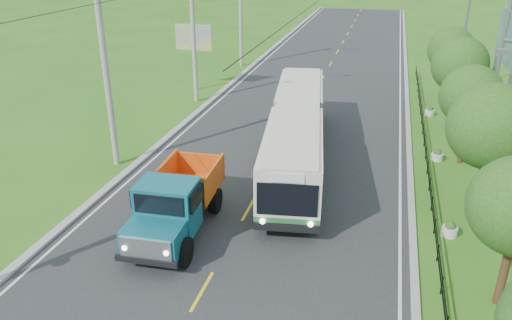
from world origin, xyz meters
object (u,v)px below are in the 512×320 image
at_px(pole_near, 107,72).
at_px(pole_mid, 194,33).
at_px(billboard_left, 194,42).
at_px(dump_truck, 176,199).
at_px(tree_fifth, 460,68).
at_px(planter_far, 430,111).
at_px(tree_third, 491,130).
at_px(streetlight_mid, 493,76).
at_px(tree_back, 451,52).
at_px(planter_near, 450,230).
at_px(planter_mid, 437,155).
at_px(pole_far, 241,12).
at_px(bus, 297,129).
at_px(billboard_right, 508,46).
at_px(streetlight_far, 462,31).
at_px(tree_fourth, 471,99).

distance_m(pole_near, pole_mid, 12.00).
distance_m(billboard_left, dump_truck, 21.88).
distance_m(tree_fifth, planter_far, 4.21).
height_order(tree_third, streetlight_mid, streetlight_mid).
bearing_deg(tree_third, tree_back, 90.00).
bearing_deg(pole_near, planter_far, 37.63).
height_order(planter_near, dump_truck, dump_truck).
height_order(pole_near, planter_far, pole_near).
height_order(tree_fifth, planter_mid, tree_fifth).
bearing_deg(tree_back, pole_mid, -164.16).
bearing_deg(pole_far, tree_third, -53.91).
relative_size(tree_back, bus, 0.33).
bearing_deg(billboard_left, pole_mid, -67.58).
xyz_separation_m(planter_mid, billboard_left, (-18.10, 10.00, 3.58)).
xyz_separation_m(streetlight_mid, planter_far, (-2.04, 8.00, -4.62)).
height_order(tree_fifth, streetlight_mid, streetlight_mid).
height_order(billboard_left, dump_truck, billboard_left).
relative_size(tree_fifth, streetlight_mid, 0.64).
xyz_separation_m(tree_third, tree_fifth, (-0.00, 12.00, -0.13)).
distance_m(pole_mid, billboard_right, 20.59).
relative_size(tree_third, streetlight_far, 0.66).
xyz_separation_m(tree_third, billboard_right, (2.44, 11.86, 1.36)).
xyz_separation_m(bus, dump_truck, (-3.42, -8.38, -0.40)).
height_order(pole_near, dump_truck, pole_near).
bearing_deg(tree_back, billboard_right, -68.30).
bearing_deg(planter_far, pole_far, 146.88).
bearing_deg(pole_far, planter_near, -58.01).
bearing_deg(planter_far, planter_mid, -90.00).
bearing_deg(streetlight_mid, planter_far, 104.32).
bearing_deg(tree_fourth, bus, -165.34).
bearing_deg(planter_far, planter_near, -90.00).
xyz_separation_m(pole_near, streetlight_far, (18.90, 19.00, -0.19)).
height_order(pole_far, tree_third, pole_far).
xyz_separation_m(planter_near, billboard_right, (3.70, 14.00, 5.06)).
bearing_deg(billboard_right, tree_back, 111.70).
height_order(tree_fourth, tree_back, tree_back).
bearing_deg(billboard_left, streetlight_far, 11.23).
relative_size(tree_fourth, dump_truck, 0.83).
bearing_deg(pole_mid, pole_near, -90.00).
height_order(pole_far, planter_near, pole_far).
distance_m(billboard_left, billboard_right, 22.21).
bearing_deg(streetlight_mid, tree_fourth, 169.85).
relative_size(tree_third, planter_far, 8.96).
xyz_separation_m(streetlight_far, bus, (-9.59, -16.16, -2.99)).
relative_size(tree_fourth, bus, 0.32).
relative_size(streetlight_far, planter_far, 13.54).
relative_size(pole_mid, streetlight_mid, 1.10).
height_order(pole_near, tree_third, pole_near).
bearing_deg(pole_mid, tree_back, 15.84).
height_order(tree_third, billboard_left, tree_third).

